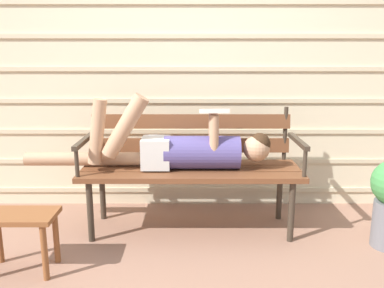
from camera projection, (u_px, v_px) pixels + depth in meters
ground_plane at (192, 234)px, 2.94m from camera, size 12.00×12.00×0.00m
house_siding at (192, 69)px, 3.30m from camera, size 5.07×0.08×2.30m
park_bench at (192, 161)px, 2.99m from camera, size 1.57×0.52×0.88m
reclining_person at (180, 148)px, 2.89m from camera, size 1.78×0.27×0.55m
footstool at (20, 226)px, 2.40m from camera, size 0.44×0.25×0.37m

